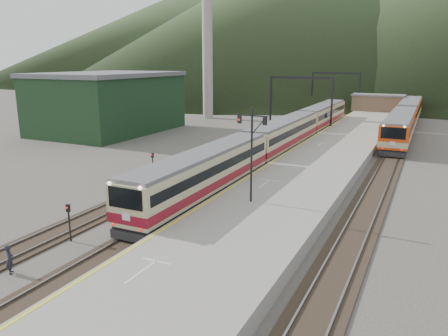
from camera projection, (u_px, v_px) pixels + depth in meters
The scene contains 18 objects.
track_main at pixel (287, 150), 51.36m from camera, with size 2.60×200.00×0.23m.
track_far at pixel (248, 146), 53.45m from camera, with size 2.60×200.00×0.23m.
track_second at pixel (391, 159), 46.55m from camera, with size 2.60×200.00×0.23m.
platform at pixel (332, 153), 47.16m from camera, with size 8.00×100.00×1.00m, color gray.
gantry_near at pixel (301, 93), 64.36m from camera, with size 9.55×0.25×8.00m.
gantry_far at pixel (336, 85), 86.25m from camera, with size 9.55×0.25×8.00m.
warehouse at pixel (108, 102), 63.79m from camera, with size 14.50×20.50×8.60m.
smokestack at pixel (207, 32), 76.22m from camera, with size 1.80×1.80×30.00m, color #9E998E.
station_shed at pixel (378, 103), 81.70m from camera, with size 9.40×4.40×3.10m.
hill_a at pixel (305, 14), 192.25m from camera, with size 180.00×180.00×60.00m, color #284120.
hill_d at pixel (200, 31), 270.08m from camera, with size 200.00×200.00×55.00m, color #284120.
main_train at pixel (284, 136), 49.67m from camera, with size 2.79×57.38×3.41m.
second_train at pixel (406, 118), 64.24m from camera, with size 3.04×41.34×3.71m.
signal_mast at pixel (252, 144), 28.68m from camera, with size 2.20×0.25×6.42m.
short_signal_a at pixel (69, 218), 25.24m from camera, with size 0.26×0.23×2.27m.
short_signal_b at pixel (212, 157), 41.06m from camera, with size 0.23×0.17×2.27m.
short_signal_c at pixel (153, 162), 39.12m from camera, with size 0.24×0.19×2.27m.
worker at pixel (10, 259), 21.57m from camera, with size 0.55×0.36×1.50m, color #1F202B.
Camera 1 is at (14.96, -8.66, 10.34)m, focal length 35.00 mm.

